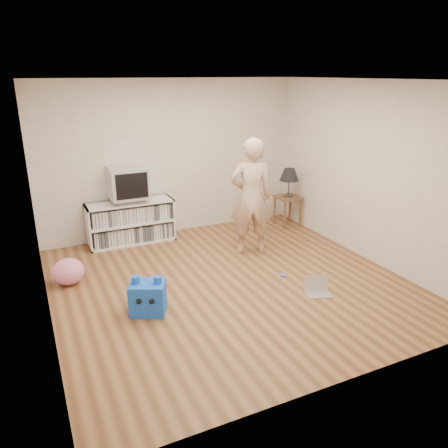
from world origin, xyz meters
name	(u,v)px	position (x,y,z in m)	size (l,w,h in m)	color
ground	(229,282)	(0.00, 0.00, 0.00)	(4.50, 4.50, 0.00)	brown
walls	(229,189)	(0.00, 0.00, 1.30)	(4.52, 4.52, 2.60)	beige
ceiling	(230,80)	(0.00, 0.00, 2.60)	(4.50, 4.50, 0.01)	white
media_unit	(131,222)	(-0.82, 2.04, 0.35)	(1.40, 0.45, 0.70)	white
dvd_deck	(129,200)	(-0.82, 2.02, 0.73)	(0.45, 0.35, 0.07)	gray
crt_tv	(128,182)	(-0.82, 2.02, 1.02)	(0.60, 0.53, 0.50)	#B0B0B6
side_table	(288,203)	(1.99, 1.65, 0.42)	(0.42, 0.42, 0.55)	brown
table_lamp	(289,175)	(1.99, 1.65, 0.94)	(0.34, 0.34, 0.52)	#333333
person	(251,197)	(0.76, 0.80, 0.90)	(0.66, 0.43, 1.80)	#CFAA8D
laptop	(317,289)	(0.89, -0.75, 0.06)	(0.37, 0.33, 0.21)	silver
playing_cards	(283,275)	(0.76, -0.14, 0.01)	(0.07, 0.09, 0.02)	#4958C2
plush_blue	(148,297)	(-1.20, -0.30, 0.20)	(0.50, 0.46, 0.47)	blue
plush_pink	(68,271)	(-1.95, 0.88, 0.18)	(0.41, 0.41, 0.35)	pink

